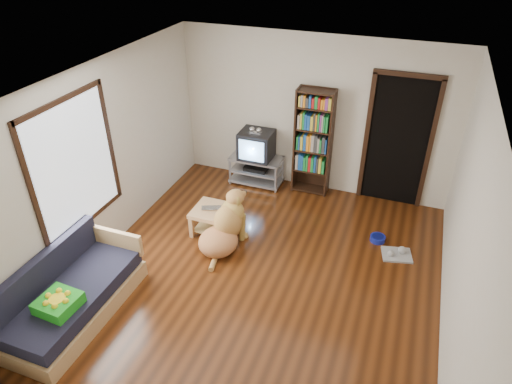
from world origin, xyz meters
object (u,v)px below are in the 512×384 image
(dog_bowl, at_px, (378,238))
(bookshelf, at_px, (313,137))
(dog, at_px, (225,228))
(grey_rag, at_px, (397,255))
(crt_tv, at_px, (257,144))
(coffee_table, at_px, (212,216))
(green_cushion, at_px, (58,303))
(tv_stand, at_px, (256,169))
(laptop, at_px, (211,210))
(sofa, at_px, (72,296))

(dog_bowl, xyz_separation_m, bookshelf, (-1.30, 1.05, 0.96))
(dog_bowl, height_order, dog, dog)
(grey_rag, height_order, crt_tv, crt_tv)
(grey_rag, relative_size, coffee_table, 0.73)
(green_cushion, bearing_deg, tv_stand, 80.80)
(laptop, height_order, coffee_table, laptop)
(green_cushion, xyz_separation_m, laptop, (0.74, 2.33, -0.08))
(bookshelf, height_order, coffee_table, bookshelf)
(dog_bowl, relative_size, sofa, 0.12)
(dog_bowl, height_order, tv_stand, tv_stand)
(crt_tv, bearing_deg, bookshelf, 4.32)
(crt_tv, bearing_deg, green_cushion, -102.11)
(sofa, bearing_deg, laptop, 66.91)
(grey_rag, distance_m, tv_stand, 2.83)
(green_cushion, xyz_separation_m, coffee_table, (0.74, 2.36, -0.21))
(bookshelf, xyz_separation_m, dog, (-0.74, -1.93, -0.68))
(bookshelf, relative_size, sofa, 1.00)
(green_cushion, distance_m, sofa, 0.40)
(grey_rag, height_order, coffee_table, coffee_table)
(tv_stand, height_order, crt_tv, crt_tv)
(dog_bowl, bearing_deg, crt_tv, 156.50)
(crt_tv, relative_size, bookshelf, 0.32)
(grey_rag, xyz_separation_m, coffee_table, (-2.66, -0.37, 0.27))
(sofa, bearing_deg, tv_stand, 74.98)
(laptop, height_order, bookshelf, bookshelf)
(dog, bearing_deg, coffee_table, 140.99)
(dog_bowl, relative_size, grey_rag, 0.55)
(dog_bowl, xyz_separation_m, coffee_table, (-2.36, -0.62, 0.24))
(dog_bowl, xyz_separation_m, tv_stand, (-2.25, 0.95, 0.23))
(grey_rag, xyz_separation_m, dog, (-2.34, -0.63, 0.30))
(bookshelf, height_order, sofa, bookshelf)
(bookshelf, height_order, dog, bookshelf)
(laptop, bearing_deg, dog_bowl, -6.33)
(grey_rag, distance_m, crt_tv, 2.92)
(green_cushion, height_order, dog, dog)
(green_cushion, height_order, crt_tv, crt_tv)
(laptop, relative_size, dog, 0.27)
(bookshelf, bearing_deg, laptop, -121.95)
(crt_tv, bearing_deg, dog_bowl, -23.50)
(green_cushion, xyz_separation_m, sofa, (-0.12, 0.31, -0.23))
(grey_rag, relative_size, tv_stand, 0.44)
(dog_bowl, height_order, bookshelf, bookshelf)
(green_cushion, xyz_separation_m, tv_stand, (0.85, 3.94, -0.22))
(tv_stand, bearing_deg, laptop, -93.97)
(sofa, bearing_deg, green_cushion, -68.04)
(tv_stand, height_order, sofa, sofa)
(grey_rag, distance_m, coffee_table, 2.70)
(green_cushion, distance_m, tv_stand, 4.03)
(laptop, relative_size, bookshelf, 0.16)
(laptop, relative_size, tv_stand, 0.32)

